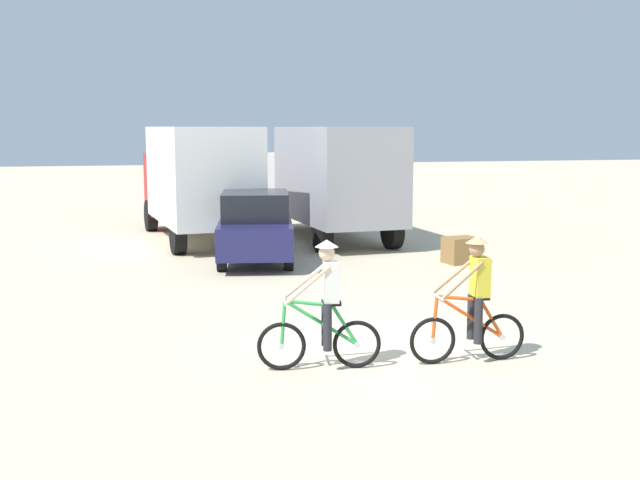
% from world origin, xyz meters
% --- Properties ---
extents(ground_plane, '(120.00, 120.00, 0.00)m').
position_xyz_m(ground_plane, '(0.00, 0.00, 0.00)').
color(ground_plane, beige).
extents(box_truck_white_box, '(3.09, 6.97, 3.35)m').
position_xyz_m(box_truck_white_box, '(-1.86, 12.06, 1.87)').
color(box_truck_white_box, white).
rests_on(box_truck_white_box, ground).
extents(box_truck_grey_hauler, '(2.86, 6.90, 3.35)m').
position_xyz_m(box_truck_grey_hauler, '(2.01, 11.40, 1.87)').
color(box_truck_grey_hauler, '#9E9EA3').
rests_on(box_truck_grey_hauler, ground).
extents(sedan_parked, '(2.44, 4.44, 1.76)m').
position_xyz_m(sedan_parked, '(-0.79, 8.08, 0.88)').
color(sedan_parked, '#1E1E4C').
rests_on(sedan_parked, ground).
extents(cyclist_orange_shirt, '(1.72, 0.53, 1.82)m').
position_xyz_m(cyclist_orange_shirt, '(-1.26, -0.80, 0.85)').
color(cyclist_orange_shirt, black).
rests_on(cyclist_orange_shirt, ground).
extents(cyclist_cowboy_hat, '(1.73, 0.52, 1.82)m').
position_xyz_m(cyclist_cowboy_hat, '(0.88, -0.97, 0.85)').
color(cyclist_cowboy_hat, black).
rests_on(cyclist_cowboy_hat, ground).
extents(supply_crate, '(0.86, 0.74, 0.65)m').
position_xyz_m(supply_crate, '(4.09, 6.63, 0.32)').
color(supply_crate, olive).
rests_on(supply_crate, ground).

